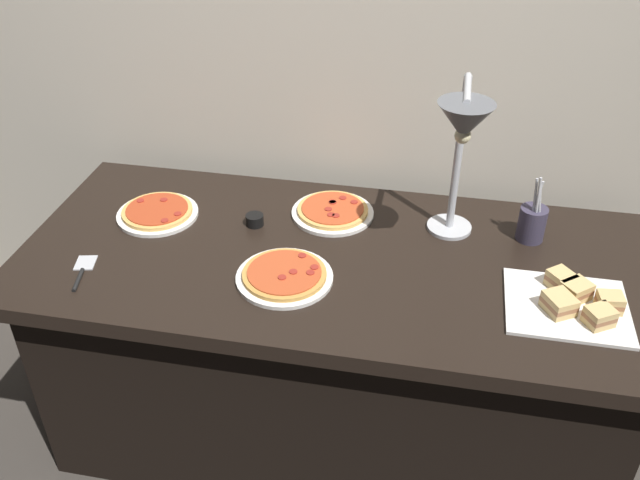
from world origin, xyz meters
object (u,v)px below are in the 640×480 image
object	(u,v)px
sandwich_platter	(573,302)
serving_spatula	(82,271)
pizza_plate_front	(157,212)
pizza_plate_center	(333,211)
pizza_plate_raised_stand	(285,276)
utensil_holder	(532,223)
sauce_cup_near	(255,220)
heat_lamp	(462,135)

from	to	relation	value
sandwich_platter	serving_spatula	xyz separation A→B (m)	(-1.37, -0.10, -0.02)
pizza_plate_front	pizza_plate_center	bearing A→B (deg)	11.73
serving_spatula	pizza_plate_raised_stand	bearing A→B (deg)	7.64
pizza_plate_front	utensil_holder	bearing A→B (deg)	4.61
pizza_plate_front	utensil_holder	xyz separation A→B (m)	(1.18, 0.10, 0.05)
pizza_plate_raised_stand	sauce_cup_near	world-z (taller)	sauce_cup_near
pizza_plate_front	sandwich_platter	distance (m)	1.30
pizza_plate_raised_stand	utensil_holder	xyz separation A→B (m)	(0.70, 0.35, 0.05)
sandwich_platter	sauce_cup_near	world-z (taller)	sandwich_platter
heat_lamp	pizza_plate_front	xyz separation A→B (m)	(-0.94, 0.05, -0.39)
pizza_plate_center	pizza_plate_raised_stand	xyz separation A→B (m)	(-0.07, -0.37, -0.00)
heat_lamp	utensil_holder	world-z (taller)	heat_lamp
pizza_plate_front	sauce_cup_near	xyz separation A→B (m)	(0.33, 0.01, 0.01)
pizza_plate_center	sandwich_platter	world-z (taller)	sandwich_platter
sauce_cup_near	sandwich_platter	bearing A→B (deg)	-13.89
pizza_plate_center	utensil_holder	size ratio (longest dim) A/B	1.18
heat_lamp	pizza_plate_raised_stand	world-z (taller)	heat_lamp
heat_lamp	pizza_plate_front	bearing A→B (deg)	176.96
serving_spatula	sauce_cup_near	bearing A→B (deg)	38.56
sandwich_platter	heat_lamp	bearing A→B (deg)	152.68
heat_lamp	sandwich_platter	xyz separation A→B (m)	(0.34, -0.18, -0.38)
pizza_plate_center	serving_spatula	bearing A→B (deg)	-145.92
pizza_plate_front	sandwich_platter	xyz separation A→B (m)	(1.28, -0.23, 0.01)
utensil_holder	serving_spatula	size ratio (longest dim) A/B	1.31
pizza_plate_front	sauce_cup_near	bearing A→B (deg)	1.64
heat_lamp	serving_spatula	bearing A→B (deg)	-164.90
sauce_cup_near	utensil_holder	world-z (taller)	utensil_holder
heat_lamp	utensil_holder	size ratio (longest dim) A/B	2.26
pizza_plate_center	pizza_plate_raised_stand	world-z (taller)	same
pizza_plate_center	sandwich_platter	size ratio (longest dim) A/B	0.82
sandwich_platter	serving_spatula	distance (m)	1.38
pizza_plate_front	pizza_plate_center	size ratio (longest dim) A/B	0.98
sandwich_platter	utensil_holder	world-z (taller)	utensil_holder
pizza_plate_raised_stand	sandwich_platter	size ratio (longest dim) A/B	0.85
pizza_plate_raised_stand	serving_spatula	world-z (taller)	pizza_plate_raised_stand
pizza_plate_raised_stand	sandwich_platter	bearing A→B (deg)	1.77
pizza_plate_center	pizza_plate_raised_stand	size ratio (longest dim) A/B	0.96
heat_lamp	pizza_plate_raised_stand	distance (m)	0.63
sauce_cup_near	pizza_plate_front	bearing A→B (deg)	-178.36
pizza_plate_center	sandwich_platter	distance (m)	0.79
utensil_holder	sauce_cup_near	bearing A→B (deg)	-174.27
sandwich_platter	utensil_holder	distance (m)	0.34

